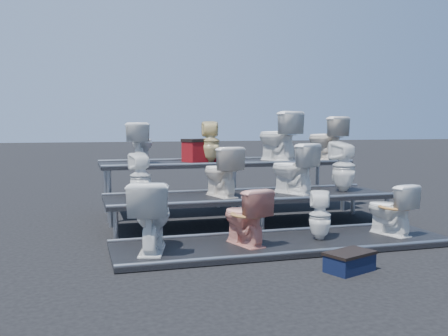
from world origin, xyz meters
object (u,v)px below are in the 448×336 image
object	(u,v)px
toilet_8	(141,143)
toilet_11	(326,138)
step_stool	(350,263)
toilet_0	(151,216)
toilet_4	(141,176)
toilet_7	(344,166)
toilet_10	(278,136)
toilet_1	(245,216)
toilet_5	(221,171)
toilet_3	(390,209)
red_crate	(199,152)
toilet_9	(210,142)
toilet_6	(293,168)
toilet_2	(320,215)

from	to	relation	value
toilet_8	toilet_11	size ratio (longest dim) A/B	0.86
step_stool	toilet_11	bearing A→B (deg)	45.00
toilet_0	toilet_4	size ratio (longest dim) A/B	1.25
toilet_7	toilet_10	distance (m)	1.49
toilet_1	toilet_5	bearing A→B (deg)	-109.48
toilet_0	toilet_3	size ratio (longest dim) A/B	1.20
toilet_1	toilet_8	size ratio (longest dim) A/B	1.03
toilet_0	step_stool	distance (m)	2.21
toilet_10	toilet_11	distance (m)	0.94
toilet_3	red_crate	distance (m)	3.38
toilet_0	toilet_1	size ratio (longest dim) A/B	1.18
toilet_11	toilet_1	bearing A→B (deg)	29.10
toilet_3	toilet_10	world-z (taller)	toilet_10
toilet_7	toilet_8	bearing A→B (deg)	-43.12
toilet_0	toilet_8	world-z (taller)	toilet_8
toilet_9	toilet_6	bearing A→B (deg)	136.95
toilet_8	step_stool	size ratio (longest dim) A/B	1.38
toilet_3	toilet_10	xyz separation A→B (m)	(-0.51, 2.60, 0.89)
toilet_9	red_crate	size ratio (longest dim) A/B	1.46
toilet_5	toilet_3	bearing A→B (deg)	132.48
toilet_6	toilet_7	distance (m)	0.86
toilet_5	toilet_4	bearing A→B (deg)	-13.38
toilet_6	toilet_1	bearing A→B (deg)	22.47
toilet_0	red_crate	size ratio (longest dim) A/B	1.70
toilet_11	step_stool	distance (m)	4.27
toilet_2	red_crate	distance (m)	2.94
toilet_0	toilet_8	xyz separation A→B (m)	(0.21, 2.60, 0.73)
toilet_7	toilet_11	xyz separation A→B (m)	(0.37, 1.30, 0.40)
toilet_8	toilet_10	bearing A→B (deg)	-162.54
toilet_2	toilet_3	size ratio (longest dim) A/B	0.90
toilet_2	toilet_11	distance (m)	3.10
toilet_1	toilet_6	size ratio (longest dim) A/B	0.90
toilet_3	toilet_5	world-z (taller)	toilet_5
toilet_4	toilet_8	size ratio (longest dim) A/B	0.97
toilet_2	red_crate	xyz separation A→B (m)	(-0.90, 2.72, 0.67)
toilet_3	toilet_10	bearing A→B (deg)	-94.60
toilet_1	toilet_9	distance (m)	2.73
toilet_3	toilet_6	xyz separation A→B (m)	(-0.80, 1.30, 0.44)
toilet_1	step_stool	world-z (taller)	toilet_1
toilet_6	toilet_8	size ratio (longest dim) A/B	1.14
toilet_3	toilet_4	size ratio (longest dim) A/B	1.04
toilet_0	toilet_5	distance (m)	1.80
toilet_3	step_stool	bearing A→B (deg)	26.80
step_stool	red_crate	bearing A→B (deg)	78.62
toilet_5	red_crate	bearing A→B (deg)	-104.07
toilet_0	red_crate	bearing A→B (deg)	-99.26
toilet_2	toilet_9	size ratio (longest dim) A/B	0.87
toilet_3	toilet_9	xyz separation A→B (m)	(-1.73, 2.60, 0.81)
toilet_4	step_stool	xyz separation A→B (m)	(1.81, -2.45, -0.69)
toilet_2	toilet_6	world-z (taller)	toilet_6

